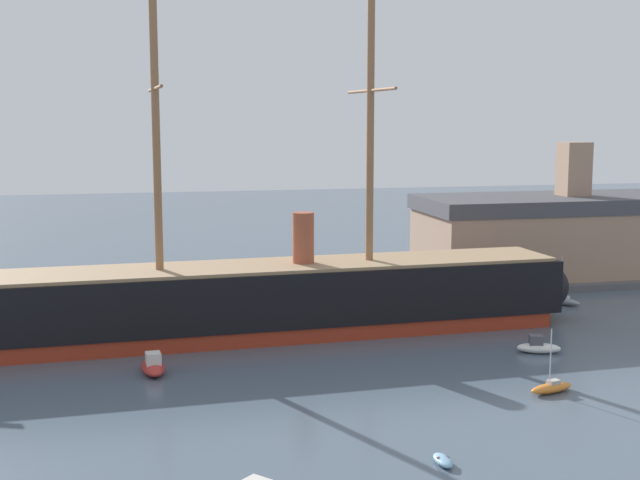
% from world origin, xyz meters
% --- Properties ---
extents(tall_ship, '(65.98, 13.89, 31.73)m').
position_xyz_m(tall_ship, '(-3.18, 46.95, 3.40)').
color(tall_ship, maroon).
rests_on(tall_ship, ground).
extents(dinghy_near_centre, '(0.93, 2.05, 0.48)m').
position_xyz_m(dinghy_near_centre, '(1.67, 15.90, 0.24)').
color(dinghy_near_centre, '#7FB2D6').
rests_on(dinghy_near_centre, ground).
extents(sailboat_mid_right, '(3.80, 1.99, 4.74)m').
position_xyz_m(sailboat_mid_right, '(13.97, 26.23, 0.40)').
color(sailboat_mid_right, orange).
rests_on(sailboat_mid_right, ground).
extents(motorboat_alongside_bow, '(2.06, 4.27, 1.74)m').
position_xyz_m(motorboat_alongside_bow, '(-13.83, 37.39, 0.61)').
color(motorboat_alongside_bow, '#B22D28').
rests_on(motorboat_alongside_bow, ground).
extents(motorboat_alongside_stern, '(3.94, 2.64, 1.53)m').
position_xyz_m(motorboat_alongside_stern, '(17.98, 36.05, 0.54)').
color(motorboat_alongside_stern, silver).
rests_on(motorboat_alongside_stern, ground).
extents(dinghy_far_left, '(2.01, 1.54, 0.44)m').
position_xyz_m(dinghy_far_left, '(-27.34, 55.35, 0.22)').
color(dinghy_far_left, '#1E284C').
rests_on(dinghy_far_left, ground).
extents(sailboat_far_right, '(3.23, 4.00, 5.22)m').
position_xyz_m(sailboat_far_right, '(29.26, 52.57, 0.44)').
color(sailboat_far_right, gray).
rests_on(sailboat_far_right, ground).
extents(dockside_warehouse_right, '(40.77, 16.64, 16.68)m').
position_xyz_m(dockside_warehouse_right, '(37.82, 66.21, 5.12)').
color(dockside_warehouse_right, '#565659').
rests_on(dockside_warehouse_right, ground).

